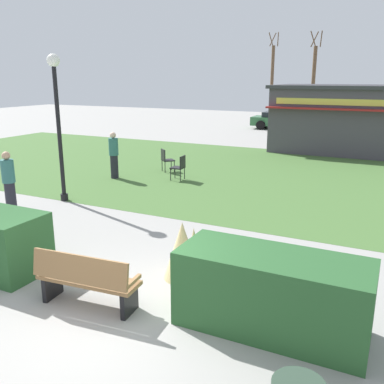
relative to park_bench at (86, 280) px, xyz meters
name	(u,v)px	position (x,y,z in m)	size (l,w,h in m)	color
ground_plane	(102,321)	(0.46, -0.24, -0.48)	(80.00, 80.00, 0.00)	#999691
lawn_patch	(283,177)	(0.46, 10.49, -0.48)	(36.00, 12.00, 0.01)	#446B33
park_bench	(86,280)	(0.00, 0.00, 0.00)	(1.74, 0.67, 0.95)	olive
hedge_right	(272,293)	(2.81, 0.71, 0.10)	(2.72, 1.10, 1.16)	#28562B
ornamental_grass_behind_left	(194,262)	(1.36, 1.11, 0.12)	(0.52, 0.52, 1.21)	#D1BC7F
ornamental_grass_behind_right	(182,250)	(0.89, 1.60, 0.06)	(0.69, 0.69, 1.08)	#D1BC7F
lamppost_mid	(57,111)	(-4.65, 4.57, 2.17)	(0.36, 0.36, 4.22)	black
food_kiosk	(355,119)	(2.11, 17.72, 1.14)	(7.82, 4.94, 3.22)	#47424C
cafe_chair_center	(166,158)	(-3.89, 9.42, 0.05)	(0.62, 0.62, 0.89)	black
cafe_chair_north	(180,166)	(-2.74, 8.40, 0.05)	(0.47, 0.47, 0.89)	black
person_strolling	(114,155)	(-5.04, 7.64, 0.38)	(0.34, 0.34, 1.69)	#23232D
person_standing	(9,182)	(-5.09, 3.01, 0.38)	(0.34, 0.34, 1.69)	#23232D
parked_car_west_slot	(282,120)	(-3.51, 25.40, 0.16)	(4.28, 2.21, 1.20)	#2D6638
tree_left_bg	(313,84)	(-2.18, 29.04, 2.59)	(0.91, 0.96, 6.88)	brown
tree_center_bg	(272,81)	(-6.48, 32.93, 2.80)	(0.91, 0.96, 7.29)	brown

